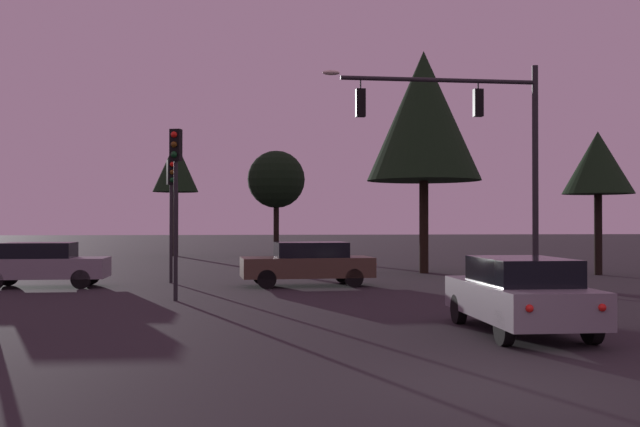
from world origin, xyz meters
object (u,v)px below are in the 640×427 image
object	(u,v)px
car_crossing_left	(308,263)
tree_left_far	(424,116)
car_crossing_right	(43,264)
car_nearside_lane	(520,294)
traffic_light_corner_right	(176,180)
traffic_light_corner_left	(171,196)
tree_behind_sign	(598,164)
tree_right_cluster	(176,168)
tree_center_horizon	(276,180)
traffic_signal_mast_arm	(476,133)

from	to	relation	value
car_crossing_left	tree_left_far	size ratio (longest dim) A/B	0.49
car_crossing_right	tree_left_far	world-z (taller)	tree_left_far
car_nearside_lane	car_crossing_left	distance (m)	11.42
traffic_light_corner_right	tree_left_far	size ratio (longest dim) A/B	0.50
car_crossing_left	car_nearside_lane	bearing A→B (deg)	-72.84
traffic_light_corner_left	car_crossing_right	distance (m)	4.96
car_crossing_left	tree_behind_sign	size ratio (longest dim) A/B	0.78
car_nearside_lane	tree_right_cluster	distance (m)	34.83
car_nearside_lane	tree_right_cluster	bearing A→B (deg)	106.97
tree_behind_sign	tree_center_horizon	distance (m)	22.10
traffic_signal_mast_arm	tree_left_far	world-z (taller)	tree_left_far
traffic_light_corner_right	car_crossing_left	world-z (taller)	traffic_light_corner_right
car_crossing_right	tree_right_cluster	xyz separation A→B (m)	(2.31, 21.65, 4.89)
traffic_light_corner_left	car_crossing_right	xyz separation A→B (m)	(-4.16, -1.29, -2.37)
car_crossing_right	tree_right_cluster	bearing A→B (deg)	83.91
traffic_signal_mast_arm	traffic_light_corner_left	xyz separation A→B (m)	(-10.22, 3.67, -1.97)
traffic_signal_mast_arm	tree_right_cluster	size ratio (longest dim) A/B	1.00
car_crossing_left	car_crossing_right	xyz separation A→B (m)	(-9.01, 0.42, -0.00)
traffic_light_corner_right	car_crossing_right	xyz separation A→B (m)	(-4.91, 4.69, -2.62)
traffic_signal_mast_arm	car_crossing_right	size ratio (longest dim) A/B	1.73
traffic_signal_mast_arm	car_nearside_lane	bearing A→B (deg)	-102.64
car_nearside_lane	tree_center_horizon	bearing A→B (deg)	96.27
car_crossing_left	tree_right_cluster	size ratio (longest dim) A/B	0.64
traffic_light_corner_right	car_nearside_lane	distance (m)	10.34
car_crossing_left	tree_left_far	world-z (taller)	tree_left_far
traffic_light_corner_right	car_crossing_left	distance (m)	6.47
tree_behind_sign	traffic_signal_mast_arm	bearing A→B (deg)	-140.40
car_crossing_right	traffic_signal_mast_arm	bearing A→B (deg)	-9.38
car_nearside_lane	tree_right_cluster	xyz separation A→B (m)	(-10.07, 32.98, 4.88)
car_crossing_right	traffic_light_corner_right	bearing A→B (deg)	-43.72
tree_left_far	tree_center_horizon	xyz separation A→B (m)	(-5.75, 16.27, -1.87)
tree_left_far	tree_center_horizon	distance (m)	17.36
car_crossing_right	car_crossing_left	bearing A→B (deg)	-2.69
tree_center_horizon	tree_left_far	bearing A→B (deg)	-70.53
traffic_light_corner_left	traffic_light_corner_right	xyz separation A→B (m)	(0.74, -5.99, 0.25)
traffic_light_corner_left	car_crossing_left	xyz separation A→B (m)	(4.84, -1.72, -2.37)
tree_behind_sign	tree_center_horizon	xyz separation A→B (m)	(-12.74, 18.05, 0.28)
car_nearside_lane	car_crossing_right	xyz separation A→B (m)	(-12.38, 11.34, -0.00)
traffic_light_corner_right	traffic_light_corner_left	bearing A→B (deg)	97.06
traffic_light_corner_right	car_nearside_lane	xyz separation A→B (m)	(7.47, -6.65, -2.61)
tree_left_far	tree_right_cluster	distance (m)	20.44
tree_left_far	tree_center_horizon	bearing A→B (deg)	109.47
car_nearside_lane	tree_left_far	distance (m)	17.80
car_crossing_left	tree_right_cluster	bearing A→B (deg)	106.88
tree_right_cluster	traffic_light_corner_left	bearing A→B (deg)	-84.80
traffic_signal_mast_arm	tree_right_cluster	bearing A→B (deg)	116.69
car_nearside_lane	tree_right_cluster	size ratio (longest dim) A/B	0.59
traffic_light_corner_right	car_nearside_lane	size ratio (longest dim) A/B	1.11
car_crossing_left	tree_behind_sign	distance (m)	13.66
tree_right_cluster	traffic_light_corner_right	bearing A→B (deg)	-84.37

